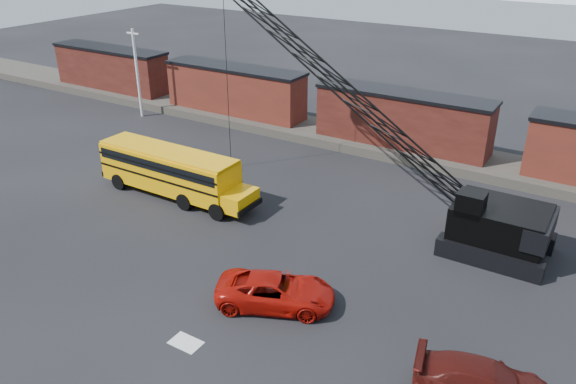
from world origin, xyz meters
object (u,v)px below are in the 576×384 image
at_px(red_pickup, 276,291).
at_px(crawler_crane, 346,92).
at_px(school_bus, 173,171).
at_px(maroon_suv, 485,382).

height_order(red_pickup, crawler_crane, crawler_crane).
distance_m(school_bus, red_pickup, 13.69).
relative_size(red_pickup, crawler_crane, 0.24).
bearing_deg(red_pickup, crawler_crane, -12.91).
distance_m(school_bus, crawler_crane, 12.32).
bearing_deg(school_bus, maroon_suv, -18.00).
relative_size(school_bus, red_pickup, 2.09).
relative_size(maroon_suv, crawler_crane, 0.23).
xyz_separation_m(maroon_suv, crawler_crane, (-12.07, 12.05, 6.58)).
xyz_separation_m(school_bus, crawler_crane, (9.83, 4.94, 5.55)).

